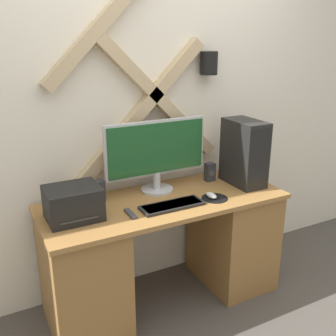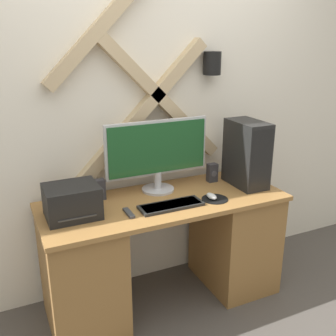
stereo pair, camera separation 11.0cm
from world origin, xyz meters
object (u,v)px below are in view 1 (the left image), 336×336
at_px(keyboard, 172,205).
at_px(mouse, 211,195).
at_px(printer, 73,203).
at_px(monitor, 156,151).
at_px(speaker_left, 99,191).
at_px(remote_control, 131,214).
at_px(speaker_right, 210,172).
at_px(computer_tower, 244,153).

distance_m(keyboard, mouse, 0.29).
relative_size(keyboard, printer, 1.32).
xyz_separation_m(keyboard, mouse, (0.29, -0.00, 0.01)).
height_order(monitor, speaker_left, monitor).
bearing_deg(mouse, remote_control, 178.68).
relative_size(speaker_left, remote_control, 0.99).
height_order(mouse, speaker_right, speaker_right).
height_order(keyboard, speaker_left, speaker_left).
height_order(computer_tower, speaker_right, computer_tower).
xyz_separation_m(monitor, remote_control, (-0.31, -0.28, -0.27)).
bearing_deg(mouse, speaker_right, 58.50).
relative_size(computer_tower, speaker_left, 3.40).
bearing_deg(remote_control, keyboard, -2.40).
bearing_deg(mouse, printer, 171.79).
bearing_deg(speaker_right, mouse, -121.50).
bearing_deg(printer, mouse, -8.21).
distance_m(computer_tower, speaker_right, 0.29).
relative_size(mouse, remote_control, 0.71).
relative_size(monitor, computer_tower, 1.57).
bearing_deg(mouse, keyboard, 179.71).
relative_size(mouse, speaker_left, 0.72).
distance_m(monitor, keyboard, 0.40).
distance_m(mouse, speaker_left, 0.73).
bearing_deg(monitor, speaker_left, 177.92).
relative_size(keyboard, speaker_right, 3.01).
bearing_deg(computer_tower, keyboard, -169.08).
bearing_deg(printer, monitor, 15.05).
bearing_deg(keyboard, remote_control, 177.60).
distance_m(mouse, remote_control, 0.57).
height_order(computer_tower, printer, computer_tower).
relative_size(monitor, printer, 2.35).
bearing_deg(mouse, speaker_left, 155.01).
distance_m(speaker_right, remote_control, 0.79).
bearing_deg(keyboard, speaker_left, 140.30).
distance_m(mouse, computer_tower, 0.43).
height_order(printer, remote_control, printer).
bearing_deg(speaker_right, printer, -171.54).
xyz_separation_m(monitor, speaker_left, (-0.41, 0.01, -0.21)).
distance_m(computer_tower, printer, 1.24).
distance_m(mouse, printer, 0.89).
height_order(printer, speaker_right, printer).
distance_m(keyboard, printer, 0.60).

